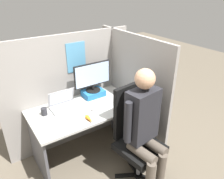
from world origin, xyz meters
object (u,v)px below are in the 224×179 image
Objects in this scene: monitor at (93,76)px; pen_cup at (44,112)px; carrot_toy at (90,119)px; paper_box at (93,93)px; stapler at (120,95)px; person at (145,124)px; office_chair at (135,133)px; laptop at (63,104)px.

pen_cup is at bearing -172.33° from monitor.
paper_box is at bearing 56.22° from carrot_toy.
stapler reaches higher than carrot_toy.
stapler is at bearing 73.12° from person.
monitor reaches higher than pen_cup.
office_chair reaches higher than stapler.
laptop is 0.24× the size of person.
paper_box is 1.87× the size of carrot_toy.
paper_box is at bearing 140.13° from stapler.
paper_box is 3.15× the size of pen_cup.
carrot_toy is (0.12, -0.44, -0.02)m from laptop.
person is (0.06, -0.97, 0.04)m from paper_box.
monitor is at bearing 95.62° from office_chair.
monitor is 0.92m from office_chair.
monitor is 0.52m from laptop.
laptop is 0.25m from pen_cup.
stapler is at bearing -39.87° from paper_box.
laptop is at bearing 7.51° from pen_cup.
pen_cup is (-0.99, 0.14, 0.02)m from stapler.
carrot_toy is at bearing 144.42° from office_chair.
carrot_toy is (-0.34, -0.50, -0.02)m from paper_box.
carrot_toy is at bearing 130.33° from person.
paper_box is at bearing 7.45° from pen_cup.
pen_cup is at bearing -172.49° from laptop.
stapler is 0.67m from carrot_toy.
office_chair is at bearing -109.72° from stapler.
monitor reaches higher than carrot_toy.
office_chair reaches higher than carrot_toy.
laptop is at bearing 119.61° from person.
monitor is at bearing 7.67° from pen_cup.
stapler is at bearing 23.43° from carrot_toy.
person reaches higher than office_chair.
office_chair is at bearing -84.38° from monitor.
laptop is at bearing -172.58° from paper_box.
monitor is 0.37× the size of person.
person is 15.43× the size of pen_cup.
paper_box is 0.46m from laptop.
pen_cup reaches higher than stapler.
carrot_toy is (-0.62, -0.27, -0.00)m from stapler.
paper_box is 2.04× the size of stapler.
office_chair is 0.30m from person.
monitor is at bearing 93.47° from person.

